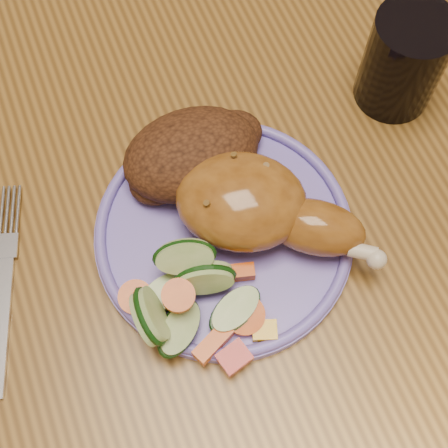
% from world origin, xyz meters
% --- Properties ---
extents(ground, '(4.00, 4.00, 0.00)m').
position_xyz_m(ground, '(0.00, 0.00, 0.00)').
color(ground, brown).
rests_on(ground, ground).
extents(dining_table, '(0.90, 1.40, 0.75)m').
position_xyz_m(dining_table, '(0.00, 0.00, 0.67)').
color(dining_table, brown).
rests_on(dining_table, ground).
extents(plate, '(0.23, 0.23, 0.01)m').
position_xyz_m(plate, '(-0.02, -0.09, 0.76)').
color(plate, '#7262CD').
rests_on(plate, dining_table).
extents(plate_rim, '(0.23, 0.23, 0.01)m').
position_xyz_m(plate_rim, '(-0.02, -0.09, 0.77)').
color(plate_rim, '#7262CD').
rests_on(plate_rim, plate).
extents(chicken_leg, '(0.17, 0.17, 0.06)m').
position_xyz_m(chicken_leg, '(0.01, -0.09, 0.79)').
color(chicken_leg, '#945A1F').
rests_on(chicken_leg, plate).
extents(rice_pilaf, '(0.14, 0.09, 0.06)m').
position_xyz_m(rice_pilaf, '(-0.02, -0.01, 0.78)').
color(rice_pilaf, '#472511').
rests_on(rice_pilaf, plate).
extents(vegetable_pile, '(0.12, 0.13, 0.06)m').
position_xyz_m(vegetable_pile, '(-0.07, -0.14, 0.78)').
color(vegetable_pile, '#A50A05').
rests_on(vegetable_pile, plate).
extents(fork, '(0.07, 0.17, 0.00)m').
position_xyz_m(fork, '(-0.22, -0.07, 0.75)').
color(fork, silver).
rests_on(fork, dining_table).
extents(drinking_glass, '(0.08, 0.08, 0.10)m').
position_xyz_m(drinking_glass, '(0.20, -0.00, 0.80)').
color(drinking_glass, black).
rests_on(drinking_glass, dining_table).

